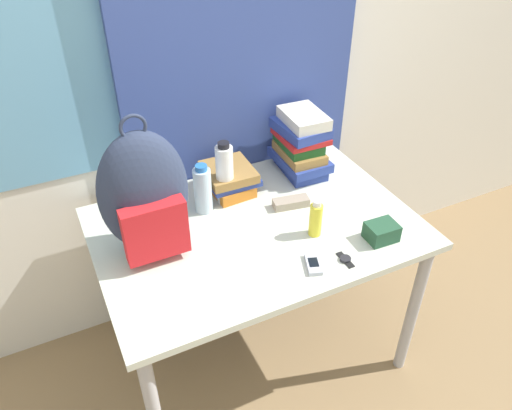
% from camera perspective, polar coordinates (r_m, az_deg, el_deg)
% --- Properties ---
extents(wall_back, '(6.00, 0.06, 2.50)m').
position_cam_1_polar(wall_back, '(2.16, -6.27, 15.40)').
color(wall_back, silver).
rests_on(wall_back, ground_plane).
extents(curtain_blue, '(1.07, 0.04, 2.50)m').
position_cam_1_polar(curtain_blue, '(2.17, -1.60, 15.67)').
color(curtain_blue, '#384C93').
rests_on(curtain_blue, ground_plane).
extents(desk, '(1.26, 0.86, 0.78)m').
position_cam_1_polar(desk, '(2.04, 0.00, -4.25)').
color(desk, beige).
rests_on(desk, ground_plane).
extents(backpack, '(0.32, 0.22, 0.54)m').
position_cam_1_polar(backpack, '(1.79, -12.58, 0.98)').
color(backpack, '#2D3851').
rests_on(backpack, desk).
extents(book_stack_left, '(0.22, 0.25, 0.12)m').
position_cam_1_polar(book_stack_left, '(2.16, -3.17, 3.07)').
color(book_stack_left, orange).
rests_on(book_stack_left, desk).
extents(book_stack_center, '(0.20, 0.28, 0.29)m').
position_cam_1_polar(book_stack_center, '(2.25, 5.10, 6.95)').
color(book_stack_center, navy).
rests_on(book_stack_center, desk).
extents(water_bottle, '(0.07, 0.07, 0.22)m').
position_cam_1_polar(water_bottle, '(2.02, -6.11, 1.76)').
color(water_bottle, silver).
rests_on(water_bottle, desk).
extents(sports_bottle, '(0.07, 0.07, 0.28)m').
position_cam_1_polar(sports_bottle, '(2.05, -3.59, 3.56)').
color(sports_bottle, white).
rests_on(sports_bottle, desk).
extents(sunscreen_bottle, '(0.05, 0.05, 0.16)m').
position_cam_1_polar(sunscreen_bottle, '(1.91, 6.83, -1.59)').
color(sunscreen_bottle, yellow).
rests_on(sunscreen_bottle, desk).
extents(cell_phone, '(0.08, 0.12, 0.02)m').
position_cam_1_polar(cell_phone, '(1.82, 6.56, -6.70)').
color(cell_phone, '#B7BCC6').
rests_on(cell_phone, desk).
extents(sunglasses_case, '(0.16, 0.08, 0.04)m').
position_cam_1_polar(sunglasses_case, '(2.08, 4.02, 0.27)').
color(sunglasses_case, gray).
rests_on(sunglasses_case, desk).
extents(camera_pouch, '(0.12, 0.10, 0.07)m').
position_cam_1_polar(camera_pouch, '(1.96, 14.15, -2.99)').
color(camera_pouch, '#234C33').
rests_on(camera_pouch, desk).
extents(wristwatch, '(0.04, 0.09, 0.01)m').
position_cam_1_polar(wristwatch, '(1.86, 10.18, -6.13)').
color(wristwatch, black).
rests_on(wristwatch, desk).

